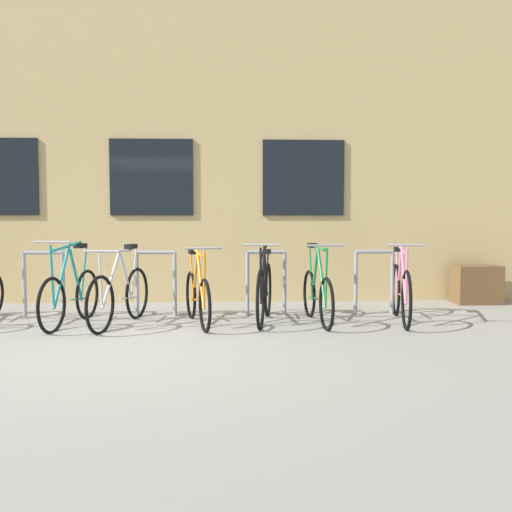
{
  "coord_description": "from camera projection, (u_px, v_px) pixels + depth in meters",
  "views": [
    {
      "loc": [
        1.23,
        -5.62,
        1.29
      ],
      "look_at": [
        1.57,
        1.6,
        0.84
      ],
      "focal_mm": 38.77,
      "sensor_mm": 36.0,
      "label": 1
    }
  ],
  "objects": [
    {
      "name": "bicycle_pink",
      "position": [
        401.0,
        291.0,
        7.12
      ],
      "size": [
        0.48,
        1.76,
        1.04
      ],
      "color": "black",
      "rests_on": "ground"
    },
    {
      "name": "storefront_building",
      "position": [
        175.0,
        128.0,
        12.41
      ],
      "size": [
        28.0,
        7.67,
        6.79
      ],
      "color": "tan",
      "rests_on": "ground"
    },
    {
      "name": "bicycle_orange",
      "position": [
        197.0,
        295.0,
        6.93
      ],
      "size": [
        0.53,
        1.59,
        1.01
      ],
      "color": "black",
      "rests_on": "ground"
    },
    {
      "name": "bicycle_green",
      "position": [
        317.0,
        294.0,
        7.03
      ],
      "size": [
        0.44,
        1.6,
        1.04
      ],
      "color": "black",
      "rests_on": "ground"
    },
    {
      "name": "bike_rack",
      "position": [
        156.0,
        277.0,
        7.5
      ],
      "size": [
        6.56,
        0.05,
        0.9
      ],
      "color": "gray",
      "rests_on": "ground"
    },
    {
      "name": "bicycle_teal",
      "position": [
        71.0,
        295.0,
        6.89
      ],
      "size": [
        0.45,
        1.62,
        1.08
      ],
      "color": "black",
      "rests_on": "ground"
    },
    {
      "name": "planter_box",
      "position": [
        476.0,
        284.0,
        8.69
      ],
      "size": [
        0.7,
        0.44,
        0.6
      ],
      "primitive_type": "cube",
      "color": "brown",
      "rests_on": "ground"
    },
    {
      "name": "bicycle_black",
      "position": [
        264.0,
        291.0,
        7.1
      ],
      "size": [
        0.44,
        1.68,
        1.04
      ],
      "color": "black",
      "rests_on": "ground"
    },
    {
      "name": "bicycle_silver",
      "position": [
        120.0,
        295.0,
        6.87
      ],
      "size": [
        0.56,
        1.7,
        1.02
      ],
      "color": "black",
      "rests_on": "ground"
    },
    {
      "name": "ground_plane",
      "position": [
        110.0,
        348.0,
        5.62
      ],
      "size": [
        42.0,
        42.0,
        0.0
      ],
      "primitive_type": "plane",
      "color": "gray"
    }
  ]
}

